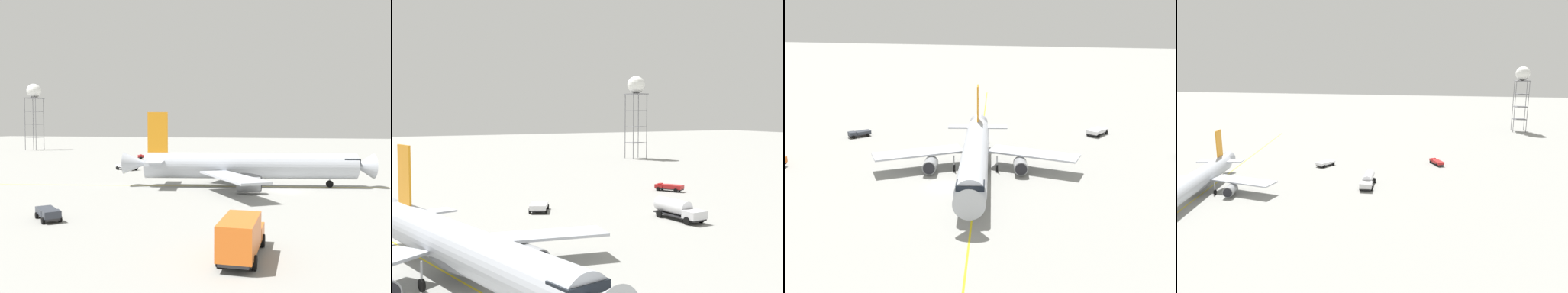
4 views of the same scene
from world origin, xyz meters
The scene contains 6 objects.
airliner_main centered at (-6.36, 2.88, 3.17)m, with size 38.91×32.71×11.79m.
pushback_tug_truck centered at (-35.50, 21.26, 0.81)m, with size 5.71×4.53×1.30m.
fuel_tanker_truck centered at (-20.99, 36.64, 1.56)m, with size 8.86×3.51×2.87m.
ops_pickup_truck centered at (-43.29, 51.28, 0.81)m, with size 5.64×4.30×1.41m.
radar_tower centered at (-105.97, 82.91, 22.80)m, with size 5.90×5.90×26.97m.
taxiway_centreline centered at (-11.20, 2.14, 0.00)m, with size 139.80×31.06×0.01m.
Camera 4 is at (58.26, 54.48, 26.73)m, focal length 34.00 mm.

